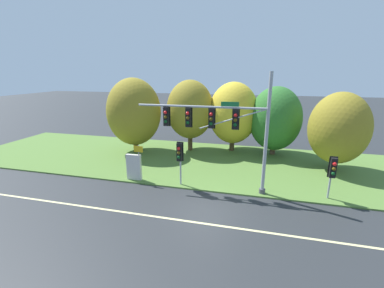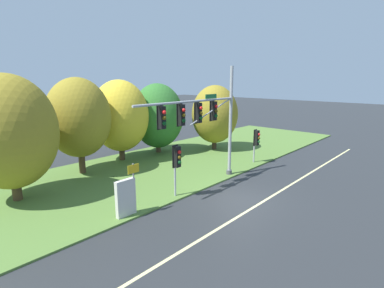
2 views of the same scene
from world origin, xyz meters
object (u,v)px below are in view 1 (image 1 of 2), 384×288
Objects in this scene: traffic_signal_mast at (221,124)px; tree_behind_signpost at (233,113)px; route_sign_post at (139,158)px; info_kiosk at (134,167)px; tree_mid_verge at (275,119)px; pedestrian_signal_further_along at (333,170)px; tree_nearest_road at (134,112)px; tree_tall_centre at (339,128)px; tree_left_of_mast at (190,110)px; pedestrian_signal_near_kerb at (180,155)px.

tree_behind_signpost is (-0.09, 9.06, -0.67)m from traffic_signal_mast.
info_kiosk is (-0.48, 0.09, -0.75)m from route_sign_post.
tree_behind_signpost reaches higher than tree_mid_verge.
tree_nearest_road is (-15.95, 6.17, 1.98)m from pedestrian_signal_further_along.
tree_tall_centre is (14.07, 5.74, 1.72)m from route_sign_post.
tree_left_of_mast is (1.58, 8.30, 2.37)m from route_sign_post.
tree_tall_centre reaches higher than pedestrian_signal_near_kerb.
tree_nearest_road is (-9.20, 6.31, -0.49)m from traffic_signal_mast.
traffic_signal_mast is at bearing 0.01° from info_kiosk.
tree_tall_centre is at bearing -2.17° from tree_nearest_road.
tree_mid_verge is (8.00, 0.60, -0.65)m from tree_left_of_mast.
tree_mid_verge reaches higher than pedestrian_signal_further_along.
pedestrian_signal_near_kerb is at bearing -126.13° from tree_mid_verge.
pedestrian_signal_near_kerb is 11.15m from tree_mid_verge.
tree_tall_centre reaches higher than pedestrian_signal_further_along.
route_sign_post is 0.42× the size of tree_mid_verge.
pedestrian_signal_near_kerb is 0.50× the size of tree_tall_centre.
route_sign_post is 0.38× the size of tree_left_of_mast.
pedestrian_signal_further_along is at bearing 1.76° from pedestrian_signal_near_kerb.
traffic_signal_mast is 1.38× the size of tree_tall_centre.
route_sign_post is 15.29m from tree_tall_centre.
route_sign_post is 0.89m from info_kiosk.
tree_behind_signpost is at bearing 90.59° from traffic_signal_mast.
pedestrian_signal_near_kerb is at bearing -1.16° from route_sign_post.
pedestrian_signal_near_kerb reaches higher than route_sign_post.
pedestrian_signal_further_along is 11.39m from tree_behind_signpost.
pedestrian_signal_near_kerb is 0.45× the size of tree_left_of_mast.
pedestrian_signal_near_kerb is at bearing -80.11° from tree_left_of_mast.
tree_behind_signpost is at bearing 58.23° from route_sign_post.
tree_tall_centre is (11.03, 5.80, 1.18)m from pedestrian_signal_near_kerb.
tree_mid_verge is at bearing 4.28° from tree_left_of_mast.
tree_nearest_road is (-3.43, 6.40, 2.24)m from route_sign_post.
tree_tall_centre is at bearing 74.24° from pedestrian_signal_further_along.
pedestrian_signal_further_along is 0.40× the size of tree_left_of_mast.
tree_left_of_mast is at bearing 75.91° from info_kiosk.
tree_left_of_mast is 1.12× the size of tree_tall_centre.
traffic_signal_mast is 2.77× the size of pedestrian_signal_near_kerb.
tree_mid_verge reaches higher than info_kiosk.
traffic_signal_mast reaches higher than tree_left_of_mast.
tree_behind_signpost is at bearing 176.21° from tree_mid_verge.
traffic_signal_mast reaches higher than tree_behind_signpost.
tree_mid_verge is (3.82, 8.80, -1.01)m from traffic_signal_mast.
traffic_signal_mast reaches higher than tree_mid_verge.
route_sign_post is at bearing 178.84° from pedestrian_signal_near_kerb.
route_sign_post is 10.96m from tree_behind_signpost.
tree_mid_verge is at bearing 108.73° from pedestrian_signal_further_along.
tree_nearest_road reaches higher than tree_left_of_mast.
traffic_signal_mast is 7.14m from info_kiosk.
tree_tall_centre is at bearing 27.75° from pedestrian_signal_near_kerb.
info_kiosk is at bearing -64.91° from tree_nearest_road.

